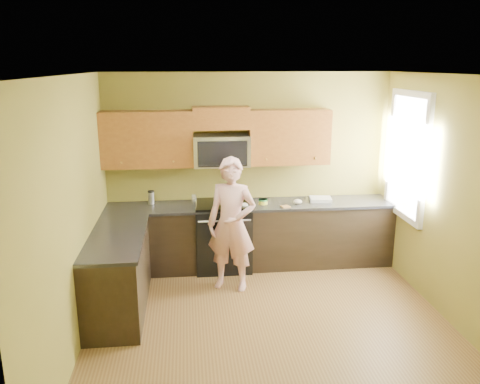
{
  "coord_description": "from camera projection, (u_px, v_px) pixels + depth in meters",
  "views": [
    {
      "loc": [
        -0.87,
        -4.63,
        2.8
      ],
      "look_at": [
        -0.2,
        1.3,
        1.2
      ],
      "focal_mm": 35.81,
      "sensor_mm": 36.0,
      "label": 1
    }
  ],
  "objects": [
    {
      "name": "upper_cab_over_mw",
      "position": [
        221.0,
        118.0,
        6.44
      ],
      "size": [
        0.76,
        0.33,
        0.3
      ],
      "primitive_type": "cube",
      "color": "brown",
      "rests_on": "wall_back"
    },
    {
      "name": "window",
      "position": [
        408.0,
        156.0,
        6.2
      ],
      "size": [
        0.06,
        1.06,
        1.66
      ],
      "primitive_type": null,
      "color": "white",
      "rests_on": "wall_right"
    },
    {
      "name": "butter_tub",
      "position": [
        263.0,
        204.0,
        6.63
      ],
      "size": [
        0.15,
        0.15,
        0.09
      ],
      "primitive_type": null,
      "rotation": [
        0.0,
        0.0,
        -0.17
      ],
      "color": "#F6F741",
      "rests_on": "countertop_back"
    },
    {
      "name": "wall_front",
      "position": [
        331.0,
        303.0,
        3.0
      ],
      "size": [
        4.0,
        0.0,
        4.0
      ],
      "primitive_type": "plane",
      "rotation": [
        -1.57,
        0.0,
        0.0
      ],
      "color": "olive",
      "rests_on": "ground"
    },
    {
      "name": "napkin_b",
      "position": [
        298.0,
        202.0,
        6.63
      ],
      "size": [
        0.12,
        0.13,
        0.07
      ],
      "primitive_type": "ellipsoid",
      "rotation": [
        0.0,
        0.0,
        0.01
      ],
      "color": "silver",
      "rests_on": "countertop_back"
    },
    {
      "name": "ceiling",
      "position": [
        276.0,
        75.0,
        4.56
      ],
      "size": [
        4.0,
        4.0,
        0.0
      ],
      "primitive_type": "plane",
      "rotation": [
        3.14,
        0.0,
        0.0
      ],
      "color": "white",
      "rests_on": "ground"
    },
    {
      "name": "napkin_a",
      "position": [
        244.0,
        205.0,
        6.48
      ],
      "size": [
        0.11,
        0.12,
        0.06
      ],
      "primitive_type": "ellipsoid",
      "rotation": [
        0.0,
        0.0,
        -0.01
      ],
      "color": "silver",
      "rests_on": "countertop_back"
    },
    {
      "name": "upper_cab_right",
      "position": [
        288.0,
        163.0,
        6.71
      ],
      "size": [
        1.12,
        0.33,
        0.75
      ],
      "primitive_type": null,
      "color": "brown",
      "rests_on": "wall_back"
    },
    {
      "name": "cabinet_left_run",
      "position": [
        118.0,
        275.0,
        5.54
      ],
      "size": [
        0.6,
        1.6,
        0.88
      ],
      "primitive_type": "cube",
      "color": "black",
      "rests_on": "floor"
    },
    {
      "name": "cabinet_back_run",
      "position": [
        251.0,
        236.0,
        6.78
      ],
      "size": [
        4.0,
        0.6,
        0.88
      ],
      "primitive_type": "cube",
      "color": "black",
      "rests_on": "floor"
    },
    {
      "name": "wall_left",
      "position": [
        73.0,
        217.0,
        4.7
      ],
      "size": [
        0.0,
        4.0,
        4.0
      ],
      "primitive_type": "plane",
      "rotation": [
        1.57,
        0.0,
        1.57
      ],
      "color": "olive",
      "rests_on": "ground"
    },
    {
      "name": "toast_slice",
      "position": [
        285.0,
        207.0,
        6.49
      ],
      "size": [
        0.13,
        0.13,
        0.01
      ],
      "primitive_type": "cube",
      "rotation": [
        0.0,
        0.0,
        0.26
      ],
      "color": "#B27F47",
      "rests_on": "countertop_back"
    },
    {
      "name": "travel_mug",
      "position": [
        151.0,
        204.0,
        6.65
      ],
      "size": [
        0.1,
        0.1,
        0.19
      ],
      "primitive_type": null,
      "rotation": [
        0.0,
        0.0,
        -0.12
      ],
      "color": "silver",
      "rests_on": "countertop_back"
    },
    {
      "name": "upper_cab_left",
      "position": [
        149.0,
        167.0,
        6.5
      ],
      "size": [
        1.22,
        0.33,
        0.75
      ],
      "primitive_type": null,
      "color": "brown",
      "rests_on": "wall_back"
    },
    {
      "name": "glass_c",
      "position": [
        194.0,
        199.0,
        6.67
      ],
      "size": [
        0.07,
        0.07,
        0.12
      ],
      "primitive_type": "cylinder",
      "rotation": [
        0.0,
        0.0,
        -0.06
      ],
      "color": "silver",
      "rests_on": "countertop_back"
    },
    {
      "name": "microwave",
      "position": [
        221.0,
        166.0,
        6.57
      ],
      "size": [
        0.76,
        0.4,
        0.42
      ],
      "primitive_type": null,
      "color": "silver",
      "rests_on": "wall_back"
    },
    {
      "name": "countertop_back",
      "position": [
        251.0,
        205.0,
        6.65
      ],
      "size": [
        4.0,
        0.62,
        0.04
      ],
      "primitive_type": "cube",
      "color": "black",
      "rests_on": "cabinet_back_run"
    },
    {
      "name": "frying_pan",
      "position": [
        232.0,
        208.0,
        6.36
      ],
      "size": [
        0.31,
        0.5,
        0.06
      ],
      "primitive_type": null,
      "rotation": [
        0.0,
        0.0,
        -0.06
      ],
      "color": "black",
      "rests_on": "stove"
    },
    {
      "name": "stove",
      "position": [
        223.0,
        235.0,
        6.71
      ],
      "size": [
        0.76,
        0.65,
        0.95
      ],
      "primitive_type": null,
      "color": "black",
      "rests_on": "floor"
    },
    {
      "name": "wall_right",
      "position": [
        457.0,
        204.0,
        5.13
      ],
      "size": [
        0.0,
        4.0,
        4.0
      ],
      "primitive_type": "plane",
      "rotation": [
        1.57,
        0.0,
        -1.57
      ],
      "color": "olive",
      "rests_on": "ground"
    },
    {
      "name": "dish_towel",
      "position": [
        320.0,
        199.0,
        6.78
      ],
      "size": [
        0.33,
        0.28,
        0.05
      ],
      "primitive_type": "cube",
      "rotation": [
        0.0,
        0.0,
        -0.15
      ],
      "color": "white",
      "rests_on": "countertop_back"
    },
    {
      "name": "woman",
      "position": [
        232.0,
        225.0,
        6.0
      ],
      "size": [
        0.73,
        0.6,
        1.71
      ],
      "primitive_type": "imported",
      "rotation": [
        0.0,
        0.0,
        -0.36
      ],
      "color": "#EA7975",
      "rests_on": "floor"
    },
    {
      "name": "countertop_left",
      "position": [
        117.0,
        237.0,
        5.42
      ],
      "size": [
        0.62,
        1.6,
        0.04
      ],
      "primitive_type": "cube",
      "color": "black",
      "rests_on": "cabinet_left_run"
    },
    {
      "name": "floor",
      "position": [
        271.0,
        327.0,
        5.26
      ],
      "size": [
        4.0,
        4.0,
        0.0
      ],
      "primitive_type": "plane",
      "color": "brown",
      "rests_on": "ground"
    },
    {
      "name": "wall_back",
      "position": [
        248.0,
        169.0,
        6.83
      ],
      "size": [
        4.0,
        0.0,
        4.0
      ],
      "primitive_type": "plane",
      "rotation": [
        1.57,
        0.0,
        0.0
      ],
      "color": "olive",
      "rests_on": "ground"
    }
  ]
}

